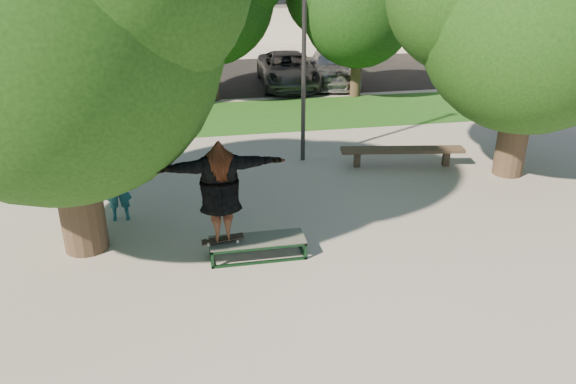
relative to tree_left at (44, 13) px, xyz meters
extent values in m
plane|color=gray|center=(4.29, -1.09, -4.42)|extent=(120.00, 120.00, 0.00)
cube|color=#1A4C15|center=(5.29, 8.41, -4.41)|extent=(30.00, 4.00, 0.02)
cube|color=black|center=(4.29, 14.91, -4.42)|extent=(40.00, 8.00, 0.01)
cylinder|color=#38281E|center=(0.09, -0.09, -2.82)|extent=(0.84, 0.84, 3.20)
sphere|color=#15390F|center=(0.09, -0.09, -0.35)|extent=(5.80, 5.80, 5.80)
cylinder|color=#38281E|center=(10.29, 1.91, -2.92)|extent=(0.76, 0.76, 3.00)
sphere|color=#15390F|center=(10.29, 1.91, -0.64)|extent=(5.20, 5.20, 5.20)
cylinder|color=#38281E|center=(-2.21, 9.91, -3.02)|extent=(0.44, 0.44, 2.80)
sphere|color=black|center=(-2.21, 9.91, -0.96)|extent=(4.40, 4.40, 4.40)
cylinder|color=#38281E|center=(3.29, 10.91, -2.92)|extent=(0.50, 0.50, 3.00)
cylinder|color=#38281E|center=(8.79, 10.41, -3.12)|extent=(0.40, 0.40, 2.60)
sphere|color=black|center=(8.79, 10.41, -1.19)|extent=(4.20, 4.20, 4.20)
cylinder|color=#2D2D30|center=(5.29, 3.91, -1.42)|extent=(0.12, 0.12, 6.00)
cube|color=#475147|center=(3.33, -1.06, -4.06)|extent=(1.80, 0.60, 0.03)
cylinder|color=white|center=(2.41, -1.14, -4.02)|extent=(0.06, 0.03, 0.06)
cylinder|color=white|center=(2.41, -0.98, -4.02)|extent=(0.06, 0.03, 0.06)
cylinder|color=white|center=(2.95, -1.14, -4.02)|extent=(0.06, 0.03, 0.06)
cylinder|color=white|center=(2.95, -0.98, -4.02)|extent=(0.06, 0.03, 0.06)
cube|color=black|center=(2.68, -1.06, -3.98)|extent=(0.78, 0.20, 0.10)
imported|color=brown|center=(2.68, -1.06, -3.01)|extent=(2.39, 0.74, 1.92)
imported|color=#195662|center=(0.66, 1.08, -3.67)|extent=(0.56, 0.37, 1.50)
cube|color=#493B2C|center=(6.61, 3.13, -4.20)|extent=(0.19, 0.19, 0.44)
cube|color=#493B2C|center=(8.98, 2.74, -4.20)|extent=(0.19, 0.19, 0.44)
cube|color=#493B2C|center=(7.79, 2.94, -3.96)|extent=(3.30, 0.96, 0.09)
imported|color=black|center=(-0.70, 13.10, -3.76)|extent=(1.78, 4.15, 1.33)
imported|color=#515156|center=(6.55, 12.64, -3.74)|extent=(2.53, 5.01, 1.36)
imported|color=#BCBCC1|center=(8.63, 12.97, -3.71)|extent=(2.93, 5.19, 1.42)
camera|label=1|loc=(2.14, -10.31, 1.05)|focal=35.00mm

